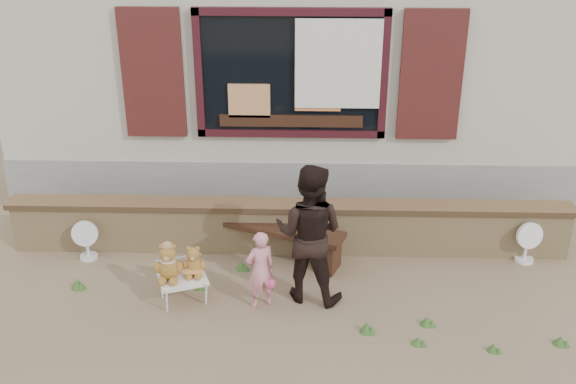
{
  "coord_description": "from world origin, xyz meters",
  "views": [
    {
      "loc": [
        0.22,
        -6.58,
        4.3
      ],
      "look_at": [
        0.0,
        0.6,
        1.0
      ],
      "focal_mm": 42.0,
      "sensor_mm": 36.0,
      "label": 1
    }
  ],
  "objects_px": {
    "child": "(260,270)",
    "teddy_bear_left": "(168,261)",
    "adult": "(309,233)",
    "bench": "(274,234)",
    "teddy_bear_right": "(194,260)",
    "folding_chair": "(183,279)"
  },
  "relations": [
    {
      "from": "bench",
      "to": "folding_chair",
      "type": "relative_size",
      "value": 2.8
    },
    {
      "from": "folding_chair",
      "to": "adult",
      "type": "relative_size",
      "value": 0.4
    },
    {
      "from": "teddy_bear_right",
      "to": "bench",
      "type": "bearing_deg",
      "value": 28.12
    },
    {
      "from": "child",
      "to": "adult",
      "type": "relative_size",
      "value": 0.57
    },
    {
      "from": "folding_chair",
      "to": "adult",
      "type": "bearing_deg",
      "value": -14.9
    },
    {
      "from": "folding_chair",
      "to": "teddy_bear_right",
      "type": "relative_size",
      "value": 1.77
    },
    {
      "from": "teddy_bear_right",
      "to": "folding_chair",
      "type": "bearing_deg",
      "value": 180.0
    },
    {
      "from": "folding_chair",
      "to": "child",
      "type": "xyz_separation_m",
      "value": [
        0.88,
        -0.06,
        0.17
      ]
    },
    {
      "from": "folding_chair",
      "to": "teddy_bear_right",
      "type": "xyz_separation_m",
      "value": [
        0.13,
        0.05,
        0.21
      ]
    },
    {
      "from": "teddy_bear_right",
      "to": "child",
      "type": "bearing_deg",
      "value": -29.0
    },
    {
      "from": "teddy_bear_left",
      "to": "child",
      "type": "height_order",
      "value": "child"
    },
    {
      "from": "bench",
      "to": "teddy_bear_left",
      "type": "bearing_deg",
      "value": -114.76
    },
    {
      "from": "adult",
      "to": "bench",
      "type": "bearing_deg",
      "value": -47.82
    },
    {
      "from": "child",
      "to": "bench",
      "type": "bearing_deg",
      "value": -122.06
    },
    {
      "from": "folding_chair",
      "to": "adult",
      "type": "xyz_separation_m",
      "value": [
        1.41,
        0.13,
        0.52
      ]
    },
    {
      "from": "bench",
      "to": "adult",
      "type": "bearing_deg",
      "value": -41.64
    },
    {
      "from": "bench",
      "to": "child",
      "type": "distance_m",
      "value": 1.08
    },
    {
      "from": "adult",
      "to": "child",
      "type": "bearing_deg",
      "value": 36.14
    },
    {
      "from": "bench",
      "to": "adult",
      "type": "relative_size",
      "value": 1.11
    },
    {
      "from": "child",
      "to": "teddy_bear_left",
      "type": "bearing_deg",
      "value": -27.81
    },
    {
      "from": "teddy_bear_left",
      "to": "adult",
      "type": "distance_m",
      "value": 1.57
    },
    {
      "from": "teddy_bear_right",
      "to": "child",
      "type": "xyz_separation_m",
      "value": [
        0.75,
        -0.11,
        -0.04
      ]
    }
  ]
}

